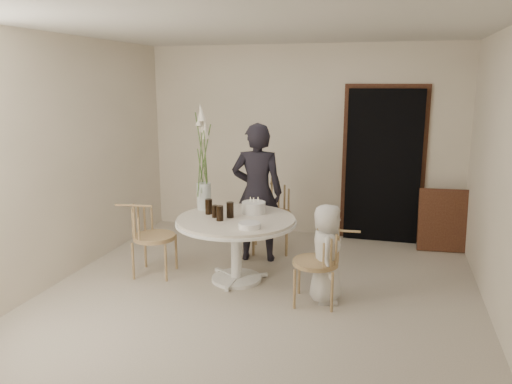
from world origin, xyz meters
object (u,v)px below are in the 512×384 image
(chair_right, at_px, (327,255))
(girl, at_px, (257,193))
(table, at_px, (236,228))
(chair_left, at_px, (144,229))
(birthday_cake, at_px, (254,208))
(boy, at_px, (326,253))
(chair_far, at_px, (271,204))
(flower_vase, at_px, (203,169))

(chair_right, bearing_deg, girl, -140.04)
(table, relative_size, girl, 0.78)
(girl, bearing_deg, table, 77.44)
(chair_left, relative_size, birthday_cake, 3.09)
(girl, height_order, birthday_cake, girl)
(chair_left, bearing_deg, girl, -60.95)
(boy, bearing_deg, birthday_cake, 53.64)
(chair_left, relative_size, boy, 0.82)
(boy, height_order, birthday_cake, boy)
(chair_right, bearing_deg, table, -111.00)
(chair_far, height_order, chair_left, chair_far)
(chair_far, relative_size, chair_left, 1.11)
(table, xyz_separation_m, flower_vase, (-0.48, 0.27, 0.59))
(flower_vase, bearing_deg, chair_far, 58.65)
(chair_left, height_order, girl, girl)
(birthday_cake, height_order, flower_vase, flower_vase)
(table, distance_m, chair_right, 1.10)
(chair_far, bearing_deg, chair_right, -69.83)
(table, distance_m, boy, 1.07)
(birthday_cake, bearing_deg, chair_right, -32.23)
(birthday_cake, bearing_deg, boy, -29.58)
(girl, relative_size, birthday_cake, 6.35)
(chair_far, bearing_deg, table, -105.93)
(chair_far, xyz_separation_m, flower_vase, (-0.58, -0.95, 0.61))
(table, height_order, chair_far, chair_far)
(boy, relative_size, birthday_cake, 3.76)
(chair_far, relative_size, birthday_cake, 3.41)
(chair_far, relative_size, boy, 0.91)
(flower_vase, bearing_deg, boy, -19.53)
(table, height_order, girl, girl)
(chair_right, distance_m, boy, 0.07)
(table, relative_size, chair_left, 1.60)
(table, distance_m, chair_far, 1.22)
(table, xyz_separation_m, birthday_cake, (0.13, 0.25, 0.18))
(chair_right, distance_m, birthday_cake, 1.12)
(chair_right, relative_size, flower_vase, 0.65)
(flower_vase, bearing_deg, table, -29.58)
(chair_far, distance_m, flower_vase, 1.27)
(table, height_order, flower_vase, flower_vase)
(table, distance_m, flower_vase, 0.81)
(chair_far, xyz_separation_m, boy, (0.93, -1.49, -0.09))
(chair_far, relative_size, chair_right, 1.16)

